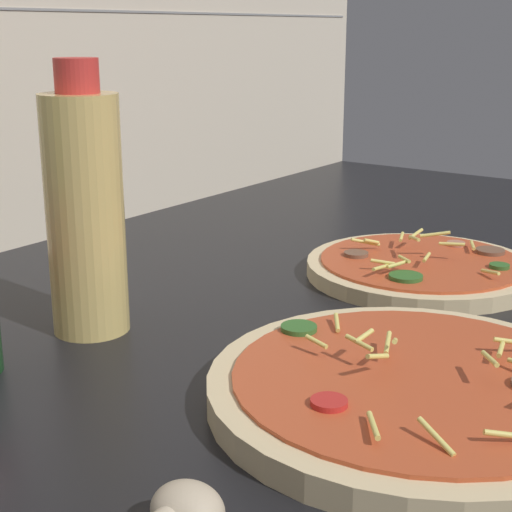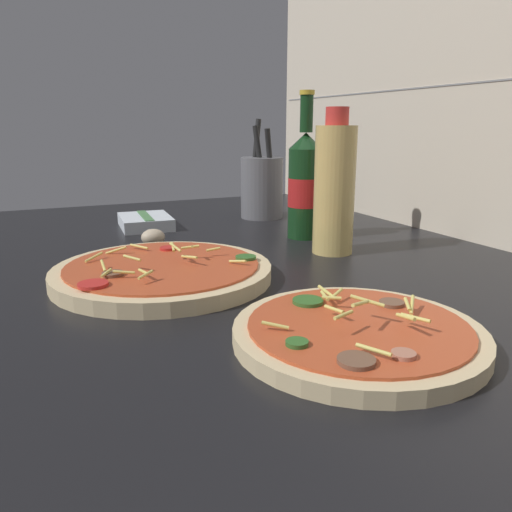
{
  "view_description": "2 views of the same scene",
  "coord_description": "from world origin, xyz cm",
  "px_view_note": "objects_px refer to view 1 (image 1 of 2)",
  "views": [
    {
      "loc": [
        -55.85,
        -31.18,
        27.95
      ],
      "look_at": [
        -6.83,
        3.93,
        10.35
      ],
      "focal_mm": 55.0,
      "sensor_mm": 36.0,
      "label": 1
    },
    {
      "loc": [
        55.62,
        -26.72,
        22.9
      ],
      "look_at": [
        -2.48,
        -0.23,
        6.13
      ],
      "focal_mm": 35.0,
      "sensor_mm": 36.0,
      "label": 2
    }
  ],
  "objects_px": {
    "mushroom_left": "(185,512)",
    "pizza_far": "(421,268)",
    "oil_bottle": "(85,211)",
    "pizza_near": "(417,390)"
  },
  "relations": [
    {
      "from": "mushroom_left",
      "to": "pizza_far",
      "type": "bearing_deg",
      "value": 10.03
    },
    {
      "from": "oil_bottle",
      "to": "pizza_far",
      "type": "bearing_deg",
      "value": -28.96
    },
    {
      "from": "pizza_near",
      "to": "oil_bottle",
      "type": "bearing_deg",
      "value": 96.37
    },
    {
      "from": "pizza_near",
      "to": "mushroom_left",
      "type": "relative_size",
      "value": 6.76
    },
    {
      "from": "pizza_near",
      "to": "pizza_far",
      "type": "height_order",
      "value": "same"
    },
    {
      "from": "pizza_near",
      "to": "mushroom_left",
      "type": "height_order",
      "value": "pizza_near"
    },
    {
      "from": "pizza_near",
      "to": "pizza_far",
      "type": "bearing_deg",
      "value": 23.55
    },
    {
      "from": "pizza_near",
      "to": "mushroom_left",
      "type": "distance_m",
      "value": 0.21
    },
    {
      "from": "pizza_far",
      "to": "mushroom_left",
      "type": "bearing_deg",
      "value": -169.97
    },
    {
      "from": "pizza_far",
      "to": "mushroom_left",
      "type": "relative_size",
      "value": 5.57
    }
  ]
}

